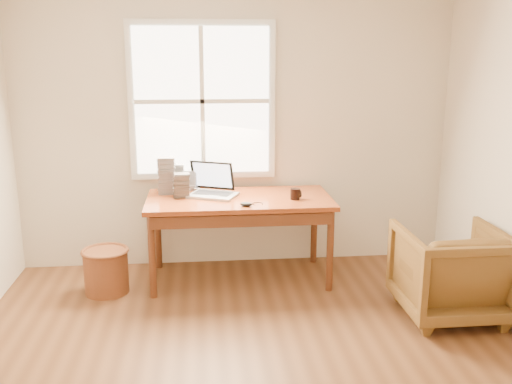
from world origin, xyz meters
TOP-DOWN VIEW (x-y plane):
  - room_shell at (-0.02, 0.16)m, footprint 4.04×4.54m
  - desk at (0.00, 1.80)m, footprint 1.60×0.80m
  - armchair at (1.55, 0.92)m, footprint 0.75×0.78m
  - wicker_stool at (-1.14, 1.61)m, footprint 0.48×0.48m
  - laptop at (-0.23, 1.86)m, footprint 0.58×0.59m
  - mouse at (0.04, 1.51)m, footprint 0.12×0.10m
  - coffee_mug at (0.47, 1.69)m, footprint 0.11×0.11m
  - cd_stack_a at (-0.55, 2.09)m, footprint 0.13×0.12m
  - cd_stack_b at (-0.50, 1.87)m, footprint 0.14×0.13m
  - cd_stack_c at (-0.63, 2.01)m, footprint 0.15×0.13m
  - cd_stack_d at (-0.42, 2.16)m, footprint 0.17×0.16m

SIDE VIEW (x-z plane):
  - wicker_stool at x=-1.14m, z-range 0.00..0.37m
  - armchair at x=1.55m, z-range 0.00..0.70m
  - desk at x=0.00m, z-range 0.71..0.75m
  - mouse at x=0.04m, z-range 0.75..0.79m
  - coffee_mug at x=0.47m, z-range 0.75..0.84m
  - cd_stack_d at x=-0.42m, z-range 0.75..0.93m
  - cd_stack_b at x=-0.50m, z-range 0.75..0.96m
  - cd_stack_a at x=-0.55m, z-range 0.75..1.00m
  - laptop at x=-0.23m, z-range 0.75..1.07m
  - cd_stack_c at x=-0.63m, z-range 0.75..1.08m
  - room_shell at x=-0.02m, z-range 0.00..2.64m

